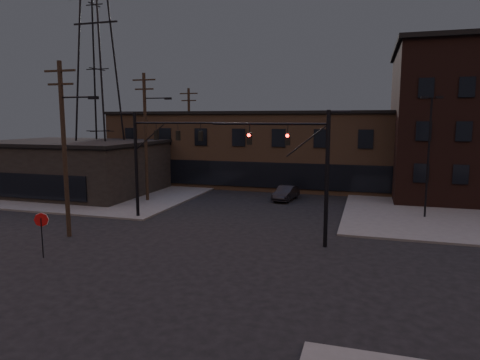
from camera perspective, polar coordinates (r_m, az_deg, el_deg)
name	(u,v)px	position (r m, az deg, el deg)	size (l,w,h in m)	color
ground	(193,260)	(23.42, -6.22, -10.55)	(140.00, 140.00, 0.00)	black
sidewalk_nw	(94,183)	(52.90, -18.92, -0.35)	(30.00, 30.00, 0.15)	#474744
building_row	(289,150)	(49.29, 6.59, 4.03)	(40.00, 12.00, 8.00)	brown
building_left	(73,168)	(46.66, -21.35, 1.45)	(16.00, 12.00, 5.00)	black
traffic_signal_near	(307,163)	(25.24, 8.98, 2.23)	(7.12, 0.24, 8.00)	black
traffic_signal_far	(151,153)	(32.43, -11.76, 3.60)	(7.12, 0.24, 8.00)	black
stop_sign	(41,224)	(25.54, -24.96, -5.40)	(0.72, 0.33, 2.48)	black
utility_pole_near	(65,145)	(28.91, -22.31, 4.32)	(3.70, 0.28, 11.00)	black
utility_pole_mid	(146,134)	(39.41, -12.40, 5.98)	(3.70, 0.28, 11.50)	black
utility_pole_far	(189,134)	(50.65, -6.78, 6.16)	(2.20, 0.28, 11.00)	black
transmission_tower	(97,69)	(47.07, -18.48, 13.85)	(7.00, 7.00, 25.00)	black
lot_light_a	(429,146)	(34.69, 23.89, 4.18)	(1.50, 0.28, 9.14)	black
parked_car_lot_a	(434,190)	(44.24, 24.48, -1.22)	(1.67, 4.14, 1.41)	black
car_crossing	(286,193)	(39.91, 6.16, -1.73)	(1.43, 4.09, 1.35)	black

